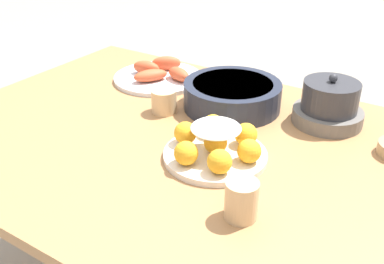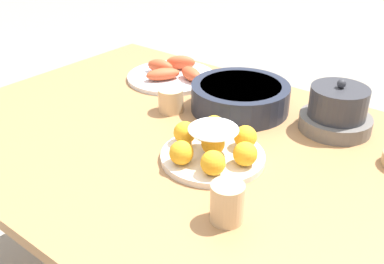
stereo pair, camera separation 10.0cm
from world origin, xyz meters
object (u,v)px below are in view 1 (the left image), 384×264
object	(u,v)px
cup_near	(241,200)
warming_pot	(329,105)
serving_bowl	(232,94)
seafood_platter	(159,75)
cake_plate	(216,146)
cup_far	(164,101)
dining_table	(172,161)

from	to	relation	value
cup_near	warming_pot	world-z (taller)	warming_pot
serving_bowl	seafood_platter	world-z (taller)	serving_bowl
cake_plate	serving_bowl	size ratio (longest dim) A/B	0.88
serving_bowl	cup_far	bearing A→B (deg)	-138.92
cake_plate	cup_far	size ratio (longest dim) A/B	3.44
dining_table	warming_pot	world-z (taller)	warming_pot
cake_plate	seafood_platter	distance (m)	0.54
cup_near	warming_pot	size ratio (longest dim) A/B	0.43
dining_table	cup_far	xyz separation A→B (m)	(-0.10, 0.10, 0.12)
warming_pot	dining_table	bearing A→B (deg)	-138.31
seafood_platter	cup_far	world-z (taller)	cup_far
dining_table	warming_pot	xyz separation A→B (m)	(0.33, 0.30, 0.14)
serving_bowl	cup_near	bearing A→B (deg)	-59.55
seafood_platter	warming_pot	bearing A→B (deg)	-0.10
cake_plate	warming_pot	world-z (taller)	warming_pot
dining_table	cup_near	world-z (taller)	cup_near
cake_plate	serving_bowl	world-z (taller)	cake_plate
seafood_platter	cake_plate	bearing A→B (deg)	-38.50
cake_plate	seafood_platter	world-z (taller)	cake_plate
cake_plate	cup_far	world-z (taller)	cake_plate
cup_near	cup_far	distance (m)	0.52
dining_table	seafood_platter	bearing A→B (deg)	131.22
seafood_platter	warming_pot	size ratio (longest dim) A/B	1.56
cup_far	warming_pot	world-z (taller)	warming_pot
serving_bowl	seafood_platter	xyz separation A→B (m)	(-0.32, 0.06, -0.02)
cup_near	cup_far	bearing A→B (deg)	143.40
cake_plate	cup_near	xyz separation A→B (m)	(0.16, -0.17, 0.01)
cup_near	warming_pot	xyz separation A→B (m)	(0.01, 0.50, 0.01)
cake_plate	cup_near	distance (m)	0.23
seafood_platter	cup_near	size ratio (longest dim) A/B	3.64
dining_table	cup_far	bearing A→B (deg)	133.34
dining_table	cake_plate	world-z (taller)	cake_plate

